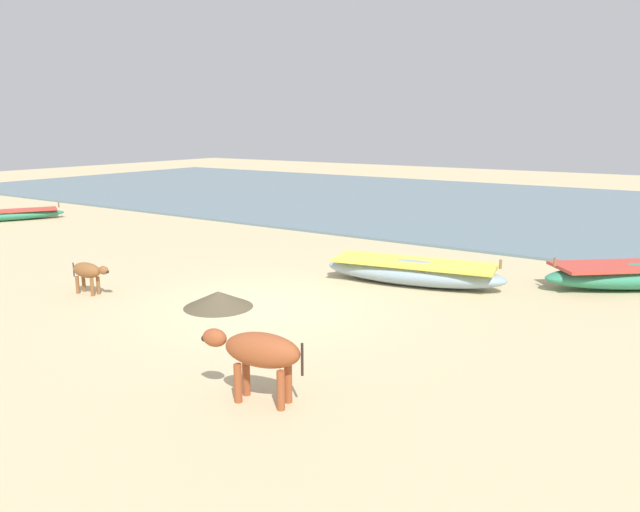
{
  "coord_description": "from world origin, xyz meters",
  "views": [
    {
      "loc": [
        7.41,
        -9.0,
        3.57
      ],
      "look_at": [
        -0.22,
        2.26,
        0.6
      ],
      "focal_mm": 33.79,
      "sensor_mm": 36.0,
      "label": 1
    }
  ],
  "objects_px": {
    "calf_near_brown": "(88,272)",
    "fishing_boat_1": "(1,215)",
    "fishing_boat_2": "(413,272)",
    "cow_adult_rust": "(259,352)"
  },
  "relations": [
    {
      "from": "calf_near_brown",
      "to": "fishing_boat_1",
      "type": "bearing_deg",
      "value": 152.96
    },
    {
      "from": "fishing_boat_1",
      "to": "fishing_boat_2",
      "type": "bearing_deg",
      "value": -59.93
    },
    {
      "from": "fishing_boat_1",
      "to": "fishing_boat_2",
      "type": "xyz_separation_m",
      "value": [
        16.95,
        0.3,
        0.08
      ]
    },
    {
      "from": "fishing_boat_2",
      "to": "calf_near_brown",
      "type": "distance_m",
      "value": 7.15
    },
    {
      "from": "cow_adult_rust",
      "to": "calf_near_brown",
      "type": "xyz_separation_m",
      "value": [
        -6.35,
        1.93,
        -0.19
      ]
    },
    {
      "from": "fishing_boat_1",
      "to": "calf_near_brown",
      "type": "height_order",
      "value": "calf_near_brown"
    },
    {
      "from": "fishing_boat_2",
      "to": "calf_near_brown",
      "type": "bearing_deg",
      "value": -149.87
    },
    {
      "from": "fishing_boat_2",
      "to": "cow_adult_rust",
      "type": "distance_m",
      "value": 6.66
    },
    {
      "from": "fishing_boat_2",
      "to": "cow_adult_rust",
      "type": "xyz_separation_m",
      "value": [
        0.92,
        -6.58,
        0.39
      ]
    },
    {
      "from": "fishing_boat_1",
      "to": "cow_adult_rust",
      "type": "bearing_deg",
      "value": -80.31
    }
  ]
}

